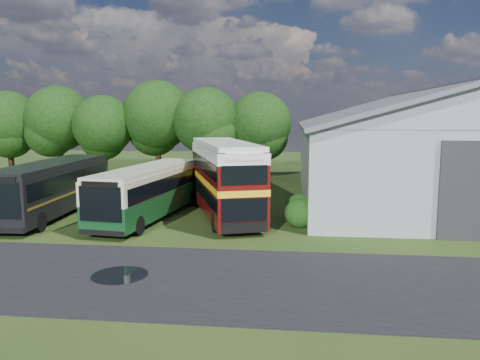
# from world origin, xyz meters

# --- Properties ---
(ground) EXTENTS (120.00, 120.00, 0.00)m
(ground) POSITION_xyz_m (0.00, 0.00, 0.00)
(ground) COLOR #203611
(ground) RESTS_ON ground
(asphalt_road) EXTENTS (60.00, 8.00, 0.02)m
(asphalt_road) POSITION_xyz_m (3.00, -3.00, 0.00)
(asphalt_road) COLOR black
(asphalt_road) RESTS_ON ground
(puddle) EXTENTS (2.20, 2.20, 0.01)m
(puddle) POSITION_xyz_m (-1.50, -3.00, 0.00)
(puddle) COLOR black
(puddle) RESTS_ON ground
(storage_shed) EXTENTS (18.80, 24.80, 8.15)m
(storage_shed) POSITION_xyz_m (15.00, 15.98, 4.17)
(storage_shed) COLOR gray
(storage_shed) RESTS_ON ground
(tree_far_left) EXTENTS (6.12, 6.12, 8.64)m
(tree_far_left) POSITION_xyz_m (-23.00, 24.00, 5.56)
(tree_far_left) COLOR black
(tree_far_left) RESTS_ON ground
(tree_left_a) EXTENTS (6.46, 6.46, 9.12)m
(tree_left_a) POSITION_xyz_m (-18.00, 24.50, 5.87)
(tree_left_a) COLOR black
(tree_left_a) RESTS_ON ground
(tree_left_b) EXTENTS (5.78, 5.78, 8.16)m
(tree_left_b) POSITION_xyz_m (-13.00, 23.50, 5.25)
(tree_left_b) COLOR black
(tree_left_b) RESTS_ON ground
(tree_mid) EXTENTS (6.80, 6.80, 9.60)m
(tree_mid) POSITION_xyz_m (-8.00, 24.80, 6.18)
(tree_mid) COLOR black
(tree_mid) RESTS_ON ground
(tree_right_a) EXTENTS (6.26, 6.26, 8.83)m
(tree_right_a) POSITION_xyz_m (-3.00, 23.80, 5.69)
(tree_right_a) COLOR black
(tree_right_a) RESTS_ON ground
(tree_right_b) EXTENTS (5.98, 5.98, 8.45)m
(tree_right_b) POSITION_xyz_m (2.00, 24.60, 5.44)
(tree_right_b) COLOR black
(tree_right_b) RESTS_ON ground
(shrub_front) EXTENTS (1.70, 1.70, 1.70)m
(shrub_front) POSITION_xyz_m (5.60, 6.00, 0.00)
(shrub_front) COLOR #194714
(shrub_front) RESTS_ON ground
(shrub_mid) EXTENTS (1.60, 1.60, 1.60)m
(shrub_mid) POSITION_xyz_m (5.60, 8.00, 0.00)
(shrub_mid) COLOR #194714
(shrub_mid) RESTS_ON ground
(bus_green_single) EXTENTS (4.07, 11.67, 3.15)m
(bus_green_single) POSITION_xyz_m (-3.45, 7.26, 1.68)
(bus_green_single) COLOR black
(bus_green_single) RESTS_ON ground
(bus_maroon_double) EXTENTS (6.07, 11.12, 4.65)m
(bus_maroon_double) POSITION_xyz_m (1.06, 8.04, 2.32)
(bus_maroon_double) COLOR black
(bus_maroon_double) RESTS_ON ground
(bus_dark_single) EXTENTS (3.41, 12.21, 3.33)m
(bus_dark_single) POSITION_xyz_m (-9.75, 7.41, 1.77)
(bus_dark_single) COLOR black
(bus_dark_single) RESTS_ON ground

